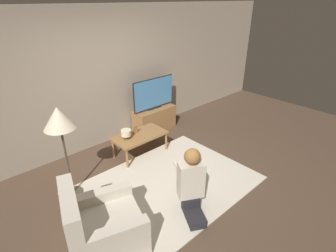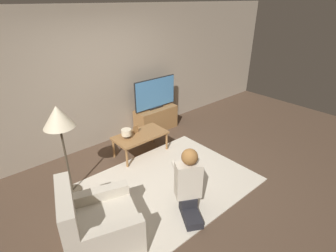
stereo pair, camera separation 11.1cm
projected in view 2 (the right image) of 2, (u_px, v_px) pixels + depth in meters
The scene contains 11 objects.
ground_plane at pixel (166, 185), 4.16m from camera, with size 10.00×10.00×0.00m, color brown.
wall_back at pixel (99, 80), 4.89m from camera, with size 10.00×0.06×2.60m.
rug at pixel (166, 185), 4.15m from camera, with size 2.72×1.95×0.02m.
tv_stand at pixel (156, 119), 5.82m from camera, with size 0.94×0.39×0.51m.
tv at pixel (155, 93), 5.56m from camera, with size 1.03×0.08×0.66m.
coffee_table at pixel (140, 136), 4.85m from camera, with size 0.98×0.53×0.41m.
floor_lamp at pixel (59, 121), 3.50m from camera, with size 0.42×0.42×1.42m.
armchair at pixel (98, 227), 3.06m from camera, with size 1.03×1.00×0.87m.
person_kneeling at pixel (189, 181), 3.44m from camera, with size 0.60×0.82×0.98m.
picture_frame at pixel (136, 129), 4.86m from camera, with size 0.11×0.01×0.15m.
table_lamp at pixel (126, 133), 4.67m from camera, with size 0.18×0.18×0.17m.
Camera 2 is at (-2.13, -2.53, 2.69)m, focal length 28.00 mm.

